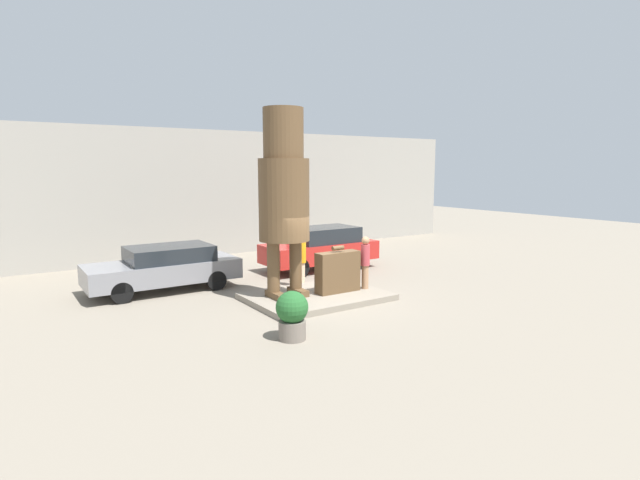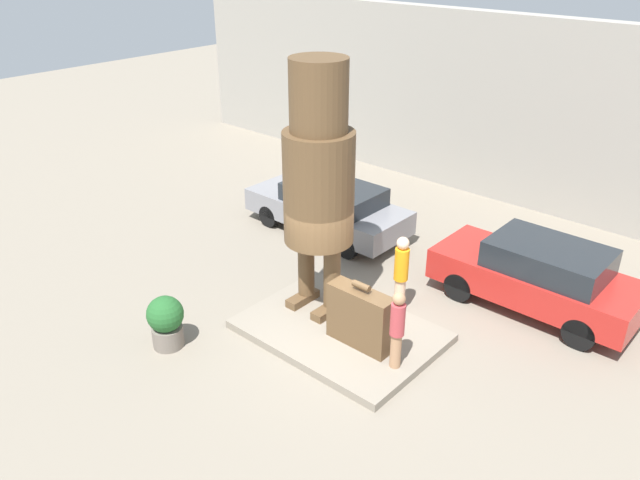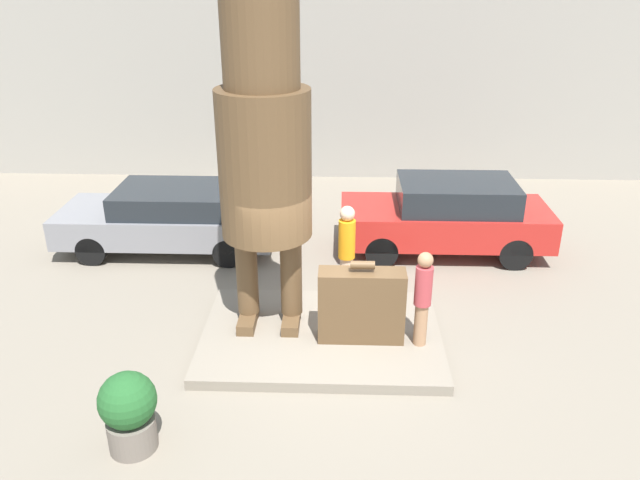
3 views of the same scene
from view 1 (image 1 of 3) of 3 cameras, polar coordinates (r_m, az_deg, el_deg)
The scene contains 10 objects.
ground_plane at distance 14.85m, azimuth -0.39°, elevation -6.80°, with size 60.00×60.00×0.00m, color gray.
pedestal at distance 14.82m, azimuth -0.39°, elevation -6.48°, with size 3.95×2.83×0.17m.
building_backdrop at distance 22.49m, azimuth -13.20°, elevation 5.20°, with size 28.00×0.60×5.48m.
statue_figure at distance 14.17m, azimuth -4.15°, elevation 5.95°, with size 1.44×1.44×5.33m.
giant_suitcase at distance 14.88m, azimuth 2.04°, elevation -3.65°, with size 1.38×0.43×1.40m.
tourist at distance 15.30m, azimuth 5.20°, elevation -2.32°, with size 0.27×0.27×1.62m.
parked_car_grey at distance 16.48m, azimuth -17.34°, elevation -2.95°, with size 4.62×1.88×1.42m.
parked_car_red at distance 19.02m, azimuth 0.12°, elevation -0.83°, with size 4.42×1.79×1.62m.
planter_pot at distance 11.36m, azimuth -3.21°, elevation -8.44°, with size 0.74×0.74×1.12m.
worker_hivis at distance 16.11m, azimuth -2.16°, elevation -1.96°, with size 0.31×0.31×1.83m.
Camera 1 is at (-7.86, -11.99, 3.86)m, focal length 28.00 mm.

